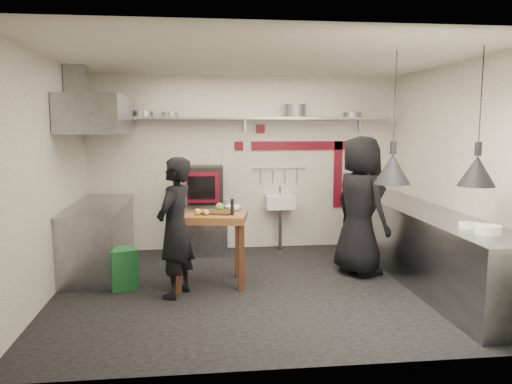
{
  "coord_description": "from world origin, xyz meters",
  "views": [
    {
      "loc": [
        -0.76,
        -5.96,
        2.01
      ],
      "look_at": [
        -0.03,
        0.3,
        1.17
      ],
      "focal_mm": 35.0,
      "sensor_mm": 36.0,
      "label": 1
    }
  ],
  "objects": [
    {
      "name": "chef_right",
      "position": [
        1.4,
        0.44,
        0.94
      ],
      "size": [
        0.89,
        1.07,
        1.87
      ],
      "primitive_type": "imported",
      "rotation": [
        0.0,
        0.0,
        1.95
      ],
      "color": "black",
      "rests_on": "floor"
    },
    {
      "name": "pepper_mill",
      "position": [
        -0.35,
        0.03,
        1.02
      ],
      "size": [
        0.05,
        0.05,
        0.2
      ],
      "primitive_type": "cylinder",
      "rotation": [
        0.0,
        0.0,
        -0.29
      ],
      "color": "black",
      "rests_on": "prep_table"
    },
    {
      "name": "small_bowl_right",
      "position": [
        2.1,
        -1.05,
        0.96
      ],
      "size": [
        0.29,
        0.29,
        0.05
      ],
      "primitive_type": "cylinder",
      "rotation": [
        0.0,
        0.0,
        -0.39
      ],
      "color": "white",
      "rests_on": "counter_right_top"
    },
    {
      "name": "lemon_a",
      "position": [
        -0.78,
        0.09,
        0.96
      ],
      "size": [
        0.1,
        0.1,
        0.08
      ],
      "primitive_type": "sphere",
      "rotation": [
        0.0,
        0.0,
        -0.39
      ],
      "color": "gold",
      "rests_on": "prep_table"
    },
    {
      "name": "counter_left_top",
      "position": [
        -2.15,
        1.05,
        0.92
      ],
      "size": [
        0.76,
        2.0,
        0.03
      ],
      "primitive_type": "cube",
      "color": "slate",
      "rests_on": "counter_left"
    },
    {
      "name": "pan_mid_left",
      "position": [
        -1.18,
        1.92,
        2.18
      ],
      "size": [
        0.33,
        0.33,
        0.07
      ],
      "primitive_type": "cylinder",
      "rotation": [
        0.0,
        0.0,
        0.35
      ],
      "color": "slate",
      "rests_on": "back_shelf"
    },
    {
      "name": "back_shelf",
      "position": [
        0.0,
        1.92,
        2.12
      ],
      "size": [
        4.6,
        0.34,
        0.04
      ],
      "primitive_type": "cube",
      "color": "slate",
      "rests_on": "wall_back"
    },
    {
      "name": "shelf_bracket_right",
      "position": [
        1.9,
        2.07,
        2.02
      ],
      "size": [
        0.04,
        0.06,
        0.24
      ],
      "primitive_type": "cube",
      "color": "slate",
      "rests_on": "wall_back"
    },
    {
      "name": "oven_stand",
      "position": [
        -0.65,
        1.81,
        0.4
      ],
      "size": [
        0.69,
        0.63,
        0.8
      ],
      "primitive_type": "cube",
      "rotation": [
        0.0,
        0.0,
        -0.04
      ],
      "color": "slate",
      "rests_on": "floor"
    },
    {
      "name": "hand_sink",
      "position": [
        0.55,
        1.92,
        0.78
      ],
      "size": [
        0.46,
        0.34,
        0.22
      ],
      "primitive_type": "cube",
      "color": "white",
      "rests_on": "wall_back"
    },
    {
      "name": "shelf_bracket_mid",
      "position": [
        0.0,
        2.07,
        2.02
      ],
      "size": [
        0.04,
        0.06,
        0.24
      ],
      "primitive_type": "cube",
      "color": "slate",
      "rests_on": "wall_back"
    },
    {
      "name": "red_tile_a",
      "position": [
        0.25,
        2.08,
        1.95
      ],
      "size": [
        0.14,
        0.02,
        0.14
      ],
      "primitive_type": "cube",
      "color": "maroon",
      "rests_on": "wall_back"
    },
    {
      "name": "veg_ball",
      "position": [
        -0.49,
        0.36,
        0.97
      ],
      "size": [
        0.13,
        0.13,
        0.11
      ],
      "primitive_type": "sphere",
      "rotation": [
        0.0,
        0.0,
        0.22
      ],
      "color": "olive",
      "rests_on": "prep_table"
    },
    {
      "name": "pan_right",
      "position": [
        1.72,
        1.92,
        2.18
      ],
      "size": [
        0.37,
        0.37,
        0.08
      ],
      "primitive_type": "cylinder",
      "rotation": [
        0.0,
        0.0,
        0.32
      ],
      "color": "slate",
      "rests_on": "back_shelf"
    },
    {
      "name": "wall_back",
      "position": [
        0.0,
        2.1,
        1.4
      ],
      "size": [
        5.0,
        0.04,
        2.8
      ],
      "primitive_type": "cube",
      "color": "silver",
      "rests_on": "floor"
    },
    {
      "name": "pan_far_left",
      "position": [
        -1.57,
        1.92,
        2.19
      ],
      "size": [
        0.33,
        0.33,
        0.09
      ],
      "primitive_type": "cylinder",
      "rotation": [
        0.0,
        0.0,
        0.18
      ],
      "color": "slate",
      "rests_on": "back_shelf"
    },
    {
      "name": "oven_door",
      "position": [
        -0.69,
        1.47,
        1.09
      ],
      "size": [
        0.48,
        0.05,
        0.46
      ],
      "primitive_type": "cube",
      "rotation": [
        0.0,
        0.0,
        -0.04
      ],
      "color": "maroon",
      "rests_on": "combi_oven"
    },
    {
      "name": "extractor_hood",
      "position": [
        -2.1,
        1.05,
        2.15
      ],
      "size": [
        0.78,
        1.6,
        0.5
      ],
      "primitive_type": "cube",
      "color": "slate",
      "rests_on": "ceiling"
    },
    {
      "name": "combi_oven",
      "position": [
        -0.65,
        1.8,
        1.09
      ],
      "size": [
        0.56,
        0.53,
        0.58
      ],
      "primitive_type": "cube",
      "rotation": [
        0.0,
        0.0,
        -0.04
      ],
      "color": "black",
      "rests_on": "oven_stand"
    },
    {
      "name": "wall_front",
      "position": [
        0.0,
        -2.1,
        1.4
      ],
      "size": [
        5.0,
        0.04,
        2.8
      ],
      "primitive_type": "cube",
      "color": "silver",
      "rests_on": "floor"
    },
    {
      "name": "sink_tap",
      "position": [
        0.55,
        1.92,
        0.96
      ],
      "size": [
        0.03,
        0.03,
        0.14
      ],
      "primitive_type": "cylinder",
      "color": "slate",
      "rests_on": "hand_sink"
    },
    {
      "name": "wall_left",
      "position": [
        -2.5,
        0.0,
        1.4
      ],
      "size": [
        0.04,
        4.2,
        2.8
      ],
      "primitive_type": "cube",
      "color": "silver",
      "rests_on": "floor"
    },
    {
      "name": "ceiling",
      "position": [
        0.0,
        0.0,
        2.8
      ],
      "size": [
        5.0,
        5.0,
        0.0
      ],
      "primitive_type": "plane",
      "color": "beige",
      "rests_on": "floor"
    },
    {
      "name": "bowl",
      "position": [
        -0.33,
        0.36,
        0.95
      ],
      "size": [
        0.22,
        0.22,
        0.06
      ],
      "primitive_type": "imported",
      "rotation": [
        0.0,
        0.0,
        -0.07
      ],
      "color": "white",
      "rests_on": "prep_table"
    },
    {
      "name": "stock_pot",
      "position": [
        0.78,
        1.92,
        2.24
      ],
      "size": [
        0.37,
        0.37,
        0.2
      ],
      "primitive_type": "cylinder",
      "rotation": [
        0.0,
        0.0,
        -0.05
      ],
      "color": "slate",
      "rests_on": "back_shelf"
    },
    {
      "name": "lemon_b",
      "position": [
        -0.67,
        0.05,
        0.96
      ],
      "size": [
        0.09,
        0.09,
        0.07
      ],
      "primitive_type": "sphere",
      "rotation": [
        0.0,
        0.0,
        -0.43
      ],
      "color": "gold",
      "rests_on": "prep_table"
    },
    {
      "name": "floor",
      "position": [
        0.0,
        0.0,
        0.0
      ],
      "size": [
        5.0,
        5.0,
        0.0
      ],
      "primitive_type": "plane",
      "color": "black",
      "rests_on": "ground"
    },
    {
      "name": "steel_tray",
      "position": [
        -0.87,
        0.32,
        0.94
      ],
      "size": [
        0.17,
        0.12,
        0.03
      ],
      "primitive_type": "cube",
      "rotation": [
        0.0,
        0.0,
        0.05
      ],
      "color": "slate",
      "rests_on": "prep_table"
    },
    {
      "name": "plate_stack",
      "position": [
        2.12,
        -1.36,
        0.97
      ],
      "size": [
        0.28,
        0.28,
        0.09
      ],
      "primitive_type": "cylinder",
      "rotation": [
        0.0,
        0.0,
        -0.14
      ],
      "color": "white",
      "rests_on": "counter_right_top"
    },
    {
      "name": "wall_right",
      "position": [
        2.5,
        0.0,
        1.4
      ],
      "size": [
        0.04,
        4.2,
        2.8
      ],
      "primitive_type": "cube",
      "color": "silver",
      "rests_on": "floor"
    },
    {
      "name": "counter_left",
      "position": [
        -2.15,
        1.05,
        0.45
      ],
      "size": [
        0.7,
        1.9,
        0.9
      ],
      "primitive_type": "cube",
      "color": "slate",
      "rests_on": "floor"
    },
    {
      "name": "red_band_vert",
      "position": [
        1.55,
        2.08,
        1.2
      ],
      "size": [
        0.14,
        0.02,
        1.1
      ],
      "primitive_type": "cube",
      "color": "maroon",
      "rests_on": "wall_back"
    },
    {
      "name": "red_band_horiz",
      "position": [
        0.95,
        2.08,
        1.68
      ],
      "size": [
        1.7,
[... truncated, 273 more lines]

